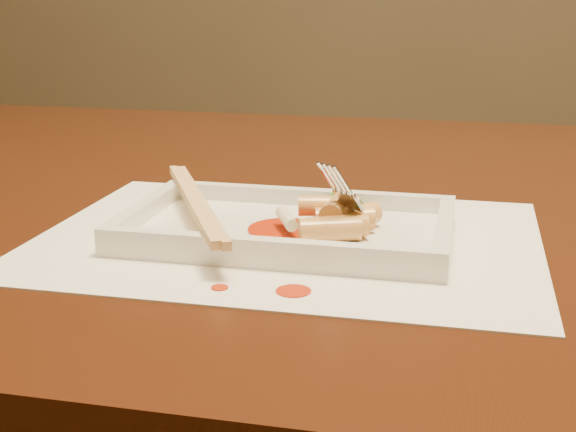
% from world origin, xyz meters
% --- Properties ---
extents(table, '(1.40, 0.90, 0.75)m').
position_xyz_m(table, '(0.00, 0.00, 0.65)').
color(table, black).
rests_on(table, ground).
extents(placemat, '(0.40, 0.30, 0.00)m').
position_xyz_m(placemat, '(0.10, -0.17, 0.75)').
color(placemat, white).
rests_on(placemat, table).
extents(sauce_splatter_a, '(0.02, 0.02, 0.00)m').
position_xyz_m(sauce_splatter_a, '(0.13, -0.28, 0.75)').
color(sauce_splatter_a, red).
rests_on(sauce_splatter_a, placemat).
extents(sauce_splatter_b, '(0.01, 0.01, 0.00)m').
position_xyz_m(sauce_splatter_b, '(0.08, -0.29, 0.75)').
color(sauce_splatter_b, red).
rests_on(sauce_splatter_b, placemat).
extents(plate_base, '(0.26, 0.16, 0.01)m').
position_xyz_m(plate_base, '(0.10, -0.17, 0.76)').
color(plate_base, white).
rests_on(plate_base, placemat).
extents(plate_rim_far, '(0.26, 0.01, 0.01)m').
position_xyz_m(plate_rim_far, '(0.10, -0.10, 0.77)').
color(plate_rim_far, white).
rests_on(plate_rim_far, plate_base).
extents(plate_rim_near, '(0.26, 0.01, 0.01)m').
position_xyz_m(plate_rim_near, '(0.10, -0.24, 0.77)').
color(plate_rim_near, white).
rests_on(plate_rim_near, plate_base).
extents(plate_rim_left, '(0.01, 0.14, 0.01)m').
position_xyz_m(plate_rim_left, '(-0.03, -0.17, 0.77)').
color(plate_rim_left, white).
rests_on(plate_rim_left, plate_base).
extents(plate_rim_right, '(0.01, 0.14, 0.01)m').
position_xyz_m(plate_rim_right, '(0.22, -0.17, 0.77)').
color(plate_rim_right, white).
rests_on(plate_rim_right, plate_base).
extents(veg_piece, '(0.05, 0.04, 0.01)m').
position_xyz_m(veg_piece, '(0.13, -0.13, 0.77)').
color(veg_piece, black).
rests_on(veg_piece, plate_base).
extents(scallion_white, '(0.03, 0.04, 0.01)m').
position_xyz_m(scallion_white, '(0.10, -0.18, 0.77)').
color(scallion_white, '#EAEACC').
rests_on(scallion_white, plate_base).
extents(scallion_green, '(0.04, 0.08, 0.01)m').
position_xyz_m(scallion_green, '(0.14, -0.15, 0.77)').
color(scallion_green, '#2B9B19').
rests_on(scallion_green, plate_base).
extents(chopstick_a, '(0.12, 0.22, 0.01)m').
position_xyz_m(chopstick_a, '(0.01, -0.17, 0.78)').
color(chopstick_a, tan).
rests_on(chopstick_a, plate_rim_near).
extents(chopstick_b, '(0.12, 0.22, 0.01)m').
position_xyz_m(chopstick_b, '(0.02, -0.17, 0.78)').
color(chopstick_b, tan).
rests_on(chopstick_b, plate_rim_near).
extents(fork, '(0.09, 0.10, 0.14)m').
position_xyz_m(fork, '(0.17, -0.15, 0.83)').
color(fork, silver).
rests_on(fork, plate_base).
extents(sauce_blob_0, '(0.06, 0.06, 0.00)m').
position_xyz_m(sauce_blob_0, '(0.10, -0.18, 0.76)').
color(sauce_blob_0, red).
rests_on(sauce_blob_0, plate_base).
extents(rice_cake_0, '(0.05, 0.03, 0.02)m').
position_xyz_m(rice_cake_0, '(0.13, -0.20, 0.77)').
color(rice_cake_0, '#E1B669').
rests_on(rice_cake_0, plate_base).
extents(rice_cake_1, '(0.04, 0.05, 0.02)m').
position_xyz_m(rice_cake_1, '(0.15, -0.17, 0.77)').
color(rice_cake_1, '#E1B669').
rests_on(rice_cake_1, plate_base).
extents(rice_cake_2, '(0.05, 0.03, 0.02)m').
position_xyz_m(rice_cake_2, '(0.13, -0.16, 0.78)').
color(rice_cake_2, '#E1B669').
rests_on(rice_cake_2, plate_base).
extents(rice_cake_3, '(0.05, 0.03, 0.02)m').
position_xyz_m(rice_cake_3, '(0.14, -0.17, 0.77)').
color(rice_cake_3, '#E1B669').
rests_on(rice_cake_3, plate_base).
extents(rice_cake_4, '(0.03, 0.04, 0.02)m').
position_xyz_m(rice_cake_4, '(0.15, -0.16, 0.77)').
color(rice_cake_4, '#E1B669').
rests_on(rice_cake_4, plate_base).
extents(rice_cake_5, '(0.02, 0.04, 0.02)m').
position_xyz_m(rice_cake_5, '(0.13, -0.17, 0.78)').
color(rice_cake_5, '#E1B669').
rests_on(rice_cake_5, plate_base).
extents(rice_cake_6, '(0.05, 0.04, 0.02)m').
position_xyz_m(rice_cake_6, '(0.14, -0.19, 0.77)').
color(rice_cake_6, '#E1B669').
rests_on(rice_cake_6, plate_base).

